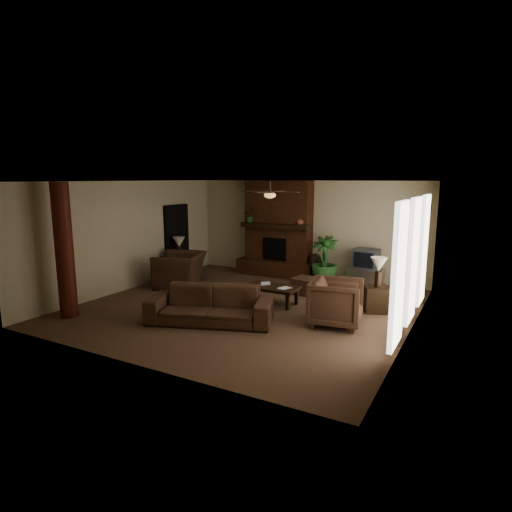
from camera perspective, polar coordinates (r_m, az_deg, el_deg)
The scene contains 23 objects.
room_shell at distance 9.41m, azimuth -1.17°, elevation 1.41°, with size 7.00×7.00×7.00m.
fireplace at distance 12.64m, azimuth 2.94°, elevation 2.59°, with size 2.40×0.70×2.80m.
windows at distance 8.49m, azimuth 20.21°, elevation -0.57°, with size 0.08×3.65×2.35m.
log_column at distance 9.57m, azimuth -24.25°, elevation 0.64°, with size 0.36×0.36×2.80m, color #592016.
doorway at distance 12.87m, azimuth -10.53°, elevation 2.09°, with size 0.10×1.00×2.10m, color black.
ceiling_fan at distance 9.38m, azimuth 1.87°, elevation 8.31°, with size 1.35×1.35×0.37m.
sofa at distance 8.62m, azimuth -6.15°, elevation -5.73°, with size 2.48×0.72×0.97m, color #452C1D.
armchair_left at distance 11.61m, azimuth -10.10°, elevation -1.09°, with size 1.35×0.88×1.18m, color #452C1D.
armchair_right at distance 8.56m, azimuth 10.68°, elevation -5.84°, with size 0.98×0.92×1.01m, color #452C1D.
coffee_table at distance 9.81m, azimuth 2.19°, elevation -4.36°, with size 1.20×0.70×0.43m.
ottoman at distance 10.83m, azimuth 6.69°, elevation -3.95°, with size 0.60×0.60×0.40m, color #452C1D.
tv_stand at distance 11.78m, azimuth 14.43°, elevation -2.79°, with size 0.85×0.50×0.50m, color #B9B9BB.
tv at distance 11.69m, azimuth 14.48°, elevation -0.34°, with size 0.67×0.56×0.52m.
floor_vase at distance 12.23m, azimuth 7.93°, elevation -1.21°, with size 0.34×0.34×0.77m.
floor_plant at distance 11.81m, azimuth 9.07°, elevation -1.97°, with size 0.74×1.31×0.74m, color #275220.
side_table_left at distance 12.59m, azimuth -9.91°, elevation -1.66°, with size 0.50×0.50×0.55m, color black.
lamp_left at distance 12.47m, azimuth -10.26°, elevation 1.61°, with size 0.42×0.42×0.65m.
side_table_right at distance 9.67m, azimuth 15.75°, elevation -5.57°, with size 0.50×0.50×0.55m, color black.
lamp_right at distance 9.50m, azimuth 16.09°, elevation -1.36°, with size 0.38×0.38×0.65m.
mantel_plant at distance 12.78m, azimuth -0.74°, elevation 5.25°, with size 0.38×0.42×0.33m, color #275220.
mantel_vase at distance 12.08m, azimuth 5.93°, elevation 4.64°, with size 0.22×0.23×0.22m, color brown.
book_a at distance 9.92m, azimuth 0.66°, elevation -2.99°, with size 0.22×0.03×0.29m, color #999999.
book_b at distance 9.61m, azimuth 3.34°, elevation -3.44°, with size 0.21×0.02×0.29m, color #999999.
Camera 1 is at (4.62, -8.07, 2.87)m, focal length 29.92 mm.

